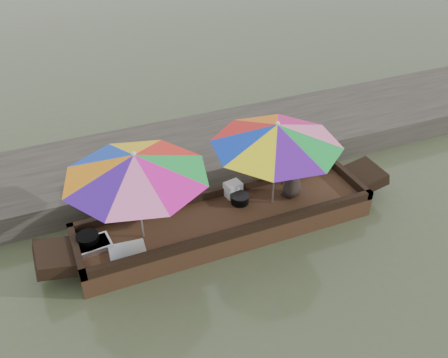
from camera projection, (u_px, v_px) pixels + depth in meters
name	position (u px, v px, depth m)	size (l,w,h in m)	color
water	(226.00, 231.00, 8.43)	(80.00, 80.00, 0.00)	#404D2E
dock	(183.00, 155.00, 9.96)	(22.00, 2.20, 0.50)	#2D2B26
boat_hull	(226.00, 223.00, 8.34)	(4.96, 1.20, 0.35)	#3E2413
cooking_pot	(88.00, 240.00, 7.58)	(0.34, 0.34, 0.18)	black
tray_crayfish	(93.00, 245.00, 7.55)	(0.54, 0.37, 0.09)	silver
tray_scallop	(127.00, 251.00, 7.46)	(0.54, 0.37, 0.06)	silver
charcoal_grill	(240.00, 199.00, 8.46)	(0.30, 0.30, 0.14)	black
supply_bag	(233.00, 189.00, 8.61)	(0.28, 0.22, 0.26)	silver
vendor	(293.00, 170.00, 8.40)	(0.51, 0.33, 1.03)	black
umbrella_bow	(139.00, 197.00, 7.34)	(2.16, 2.16, 1.55)	red
umbrella_stern	(275.00, 164.00, 8.07)	(2.12, 2.12, 1.55)	#E51475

